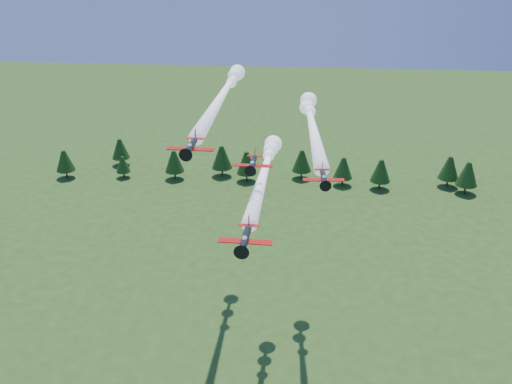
# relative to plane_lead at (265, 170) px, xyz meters

# --- Properties ---
(plane_lead) EXTENTS (8.00, 47.91, 3.70)m
(plane_lead) POSITION_rel_plane_lead_xyz_m (0.00, 0.00, 0.00)
(plane_lead) COLOR black
(plane_lead) RESTS_ON ground
(plane_left) EXTENTS (7.43, 59.03, 3.70)m
(plane_left) POSITION_rel_plane_lead_xyz_m (-9.83, 15.90, 10.38)
(plane_left) COLOR black
(plane_left) RESTS_ON ground
(plane_right) EXTENTS (7.84, 49.17, 3.70)m
(plane_right) POSITION_rel_plane_lead_xyz_m (8.60, 9.96, 6.33)
(plane_right) COLOR black
(plane_right) RESTS_ON ground
(plane_slot) EXTENTS (6.82, 7.44, 2.41)m
(plane_slot) POSITION_rel_plane_lead_xyz_m (-1.32, -9.99, 5.29)
(plane_slot) COLOR black
(plane_slot) RESTS_ON ground
(treeline) EXTENTS (167.72, 22.59, 11.54)m
(treeline) POSITION_rel_plane_lead_xyz_m (1.10, 88.77, -33.70)
(treeline) COLOR #382314
(treeline) RESTS_ON ground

